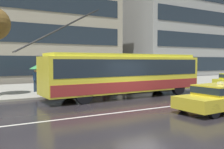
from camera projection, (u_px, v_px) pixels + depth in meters
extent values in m
plane|color=#262227|center=(143.00, 104.00, 13.44)|extent=(160.00, 160.00, 0.00)
cube|color=gray|center=(79.00, 87.00, 21.68)|extent=(80.00, 10.00, 0.14)
cube|color=beige|center=(218.00, 93.00, 18.38)|extent=(0.44, 4.40, 0.01)
cube|color=silver|center=(157.00, 108.00, 12.39)|extent=(72.00, 0.14, 0.01)
cube|color=yellow|center=(126.00, 74.00, 16.20)|extent=(11.11, 2.82, 2.22)
cube|color=yellow|center=(126.00, 56.00, 16.14)|extent=(10.44, 2.55, 0.20)
cube|color=#1E2833|center=(126.00, 67.00, 16.18)|extent=(10.67, 2.83, 1.02)
cube|color=maroon|center=(126.00, 85.00, 16.24)|extent=(11.00, 2.84, 0.62)
cube|color=#1E2833|center=(184.00, 66.00, 19.01)|extent=(0.19, 2.16, 1.11)
cube|color=black|center=(183.00, 59.00, 18.90)|extent=(0.22, 1.87, 0.28)
cylinder|color=black|center=(56.00, 30.00, 13.98)|extent=(4.79, 0.22, 2.66)
cylinder|color=black|center=(60.00, 29.00, 13.38)|extent=(4.79, 0.22, 2.66)
cylinder|color=black|center=(158.00, 85.00, 19.12)|extent=(1.05, 0.33, 1.04)
cylinder|color=black|center=(178.00, 87.00, 17.28)|extent=(1.05, 0.33, 1.04)
cylinder|color=black|center=(70.00, 91.00, 15.35)|extent=(1.05, 0.33, 1.04)
cylinder|color=black|center=(84.00, 95.00, 13.51)|extent=(1.05, 0.33, 1.04)
cube|color=gold|center=(218.00, 101.00, 11.55)|extent=(4.40, 2.04, 0.55)
cube|color=yellow|center=(220.00, 90.00, 11.62)|extent=(2.41, 1.69, 0.48)
cube|color=#1E2833|center=(220.00, 89.00, 11.62)|extent=(2.45, 1.71, 0.31)
cube|color=silver|center=(220.00, 83.00, 11.60)|extent=(0.29, 0.17, 0.12)
cylinder|color=black|center=(214.00, 111.00, 10.12)|extent=(0.63, 0.23, 0.62)
cylinder|color=black|center=(183.00, 105.00, 11.50)|extent=(0.63, 0.23, 0.62)
cylinder|color=black|center=(220.00, 100.00, 13.01)|extent=(0.63, 0.23, 0.62)
cylinder|color=black|center=(218.00, 84.00, 22.01)|extent=(0.63, 0.22, 0.62)
cylinder|color=gray|center=(126.00, 73.00, 19.70)|extent=(0.08, 0.08, 2.56)
cylinder|color=gray|center=(82.00, 74.00, 17.84)|extent=(0.08, 0.08, 2.56)
cylinder|color=gray|center=(117.00, 72.00, 20.98)|extent=(0.08, 0.08, 2.56)
cylinder|color=gray|center=(75.00, 73.00, 19.12)|extent=(0.08, 0.08, 2.56)
cube|color=#99ADB2|center=(97.00, 72.00, 20.05)|extent=(3.61, 0.04, 2.05)
cube|color=#B2B2B7|center=(101.00, 56.00, 19.34)|extent=(4.10, 1.77, 0.08)
cube|color=brown|center=(99.00, 83.00, 19.78)|extent=(2.66, 0.36, 0.08)
cylinder|color=black|center=(105.00, 84.00, 19.39)|extent=(0.14, 0.14, 0.85)
cylinder|color=black|center=(104.00, 84.00, 19.51)|extent=(0.14, 0.14, 0.85)
cylinder|color=#422C24|center=(104.00, 75.00, 19.41)|extent=(0.43, 0.43, 0.56)
sphere|color=tan|center=(104.00, 70.00, 19.39)|extent=(0.20, 0.20, 0.20)
cone|color=red|center=(103.00, 66.00, 19.46)|extent=(1.42, 1.42, 0.32)
cylinder|color=#333333|center=(103.00, 73.00, 19.49)|extent=(0.02, 0.02, 0.72)
cylinder|color=#4D4C4D|center=(109.00, 83.00, 20.60)|extent=(0.14, 0.14, 0.78)
cylinder|color=#4D4C4D|center=(107.00, 83.00, 20.61)|extent=(0.14, 0.14, 0.78)
cylinder|color=#2E2926|center=(108.00, 75.00, 20.56)|extent=(0.50, 0.50, 0.56)
sphere|color=tan|center=(108.00, 70.00, 20.54)|extent=(0.21, 0.21, 0.21)
cone|color=black|center=(109.00, 67.00, 20.52)|extent=(1.27, 1.27, 0.26)
cylinder|color=#333333|center=(109.00, 73.00, 20.55)|extent=(0.02, 0.02, 0.72)
cylinder|color=#203245|center=(35.00, 86.00, 17.75)|extent=(0.14, 0.14, 0.85)
cylinder|color=#203245|center=(37.00, 86.00, 17.85)|extent=(0.14, 0.14, 0.85)
cylinder|color=navy|center=(36.00, 76.00, 17.76)|extent=(0.40, 0.40, 0.57)
sphere|color=tan|center=(35.00, 71.00, 17.74)|extent=(0.21, 0.21, 0.21)
cone|color=#37904D|center=(37.00, 67.00, 17.79)|extent=(1.25, 1.25, 0.31)
cylinder|color=#333333|center=(37.00, 74.00, 17.82)|extent=(0.02, 0.02, 0.73)
cylinder|color=black|center=(82.00, 85.00, 18.75)|extent=(0.14, 0.14, 0.82)
cylinder|color=black|center=(80.00, 85.00, 18.76)|extent=(0.14, 0.14, 0.82)
cylinder|color=navy|center=(81.00, 76.00, 18.71)|extent=(0.50, 0.50, 0.55)
sphere|color=tan|center=(81.00, 71.00, 18.69)|extent=(0.24, 0.24, 0.24)
cube|color=#9F9682|center=(4.00, 12.00, 31.26)|extent=(26.17, 15.56, 17.16)
cube|color=#1E2833|center=(13.00, 66.00, 24.83)|extent=(24.60, 0.06, 2.06)
cube|color=#1E2833|center=(12.00, 32.00, 24.64)|extent=(24.60, 0.06, 2.06)
cube|color=#1E2833|center=(216.00, 64.00, 38.31)|extent=(23.55, 0.06, 2.10)
cube|color=#1E2833|center=(217.00, 41.00, 38.12)|extent=(23.55, 0.06, 2.10)
cube|color=#1E2833|center=(217.00, 19.00, 37.93)|extent=(23.55, 0.06, 2.10)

